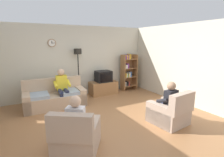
% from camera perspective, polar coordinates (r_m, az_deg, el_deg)
% --- Properties ---
extents(ground_plane, '(12.00, 12.00, 0.00)m').
position_cam_1_polar(ground_plane, '(4.92, -0.22, -13.23)').
color(ground_plane, '#9E6B42').
extents(back_wall_assembly, '(6.20, 0.17, 2.70)m').
position_cam_1_polar(back_wall_assembly, '(6.94, -10.87, 5.62)').
color(back_wall_assembly, beige).
rests_on(back_wall_assembly, ground_plane).
extents(right_wall, '(0.12, 5.80, 2.70)m').
position_cam_1_polar(right_wall, '(6.38, 23.01, 4.33)').
color(right_wall, beige).
rests_on(right_wall, ground_plane).
extents(couch, '(1.93, 0.95, 0.90)m').
position_cam_1_polar(couch, '(6.02, -18.25, -5.85)').
color(couch, tan).
rests_on(couch, ground_plane).
extents(tv_stand, '(1.10, 0.56, 0.52)m').
position_cam_1_polar(tv_stand, '(7.08, -2.87, -3.05)').
color(tv_stand, olive).
rests_on(tv_stand, ground_plane).
extents(tv, '(0.60, 0.49, 0.44)m').
position_cam_1_polar(tv, '(6.95, -2.82, 0.72)').
color(tv, black).
rests_on(tv, tv_stand).
extents(bookshelf, '(0.68, 0.36, 1.58)m').
position_cam_1_polar(bookshelf, '(7.63, 5.20, 2.21)').
color(bookshelf, olive).
rests_on(bookshelf, ground_plane).
extents(floor_lamp, '(0.28, 0.28, 1.85)m').
position_cam_1_polar(floor_lamp, '(6.60, -11.11, 6.16)').
color(floor_lamp, black).
rests_on(floor_lamp, ground_plane).
extents(armchair_near_window, '(1.15, 1.18, 0.90)m').
position_cam_1_polar(armchair_near_window, '(3.61, -11.54, -18.26)').
color(armchair_near_window, tan).
rests_on(armchair_near_window, ground_plane).
extents(armchair_near_bookshelf, '(0.89, 0.96, 0.90)m').
position_cam_1_polar(armchair_near_bookshelf, '(4.81, 18.40, -10.67)').
color(armchair_near_bookshelf, tan).
rests_on(armchair_near_bookshelf, ground_plane).
extents(person_on_couch, '(0.52, 0.55, 1.24)m').
position_cam_1_polar(person_on_couch, '(5.86, -16.00, -2.28)').
color(person_on_couch, yellow).
rests_on(person_on_couch, ground_plane).
extents(person_in_left_armchair, '(0.61, 0.64, 1.12)m').
position_cam_1_polar(person_in_left_armchair, '(3.54, -11.34, -13.14)').
color(person_in_left_armchair, silver).
rests_on(person_in_left_armchair, ground_plane).
extents(person_in_right_armchair, '(0.54, 0.57, 1.12)m').
position_cam_1_polar(person_in_right_armchair, '(4.75, 17.78, -6.87)').
color(person_in_right_armchair, black).
rests_on(person_in_right_armchair, ground_plane).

